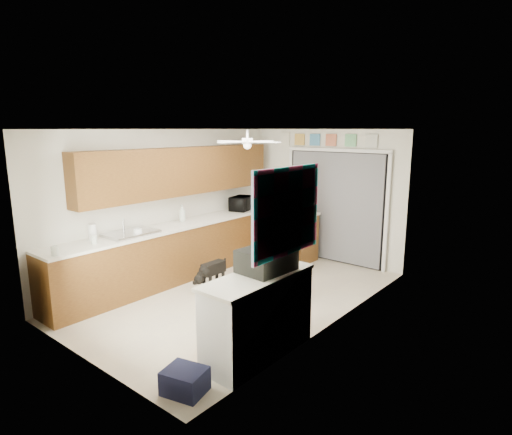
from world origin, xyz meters
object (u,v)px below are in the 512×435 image
Objects in this scene: soap_bottle at (182,213)px; cup at (138,232)px; paper_towel_roll at (92,232)px; suitcase at (267,260)px; dog at (214,273)px; microwave at (242,203)px; cardboard_box at (218,343)px; man at (295,219)px; navy_crate at (185,381)px.

soap_bottle reaches higher than cup.
suitcase is (2.74, 0.53, 0.01)m from paper_towel_roll.
dog is at bearing 57.75° from cup.
cup is (0.23, -1.07, -0.10)m from soap_bottle.
microwave is 3.91m from cardboard_box.
soap_bottle reaches higher than microwave.
microwave is 1.11× the size of cardboard_box.
paper_towel_roll is 0.40× the size of suitcase.
cup is 2.49m from suitcase.
cardboard_box is at bearing -33.52° from soap_bottle.
cardboard_box is 0.24× the size of man.
man reaches higher than dog.
cardboard_box is at bearing 1.53° from paper_towel_roll.
navy_crate is at bearing -161.38° from microwave.
suitcase is at bearing -28.31° from dog.
microwave is at bearing 127.28° from cardboard_box.
dog is at bearing 129.42° from navy_crate.
soap_bottle is 0.49× the size of suitcase.
soap_bottle is 0.76× the size of navy_crate.
cup reaches higher than cardboard_box.
microwave reaches higher than cup.
soap_bottle is (-0.10, -1.43, 0.01)m from microwave.
dog is (-1.88, 1.01, -0.84)m from suitcase.
cup is 2.38m from cardboard_box.
soap_bottle reaches higher than navy_crate.
navy_crate is (2.64, -2.30, -0.97)m from soap_bottle.
man reaches higher than paper_towel_roll.
soap_bottle is at bearing 89.11° from paper_towel_roll.
suitcase is at bearing -22.44° from soap_bottle.
microwave is 2.06× the size of paper_towel_roll.
cup is 0.22× the size of dog.
microwave is at bearing 93.08° from cup.
suitcase reaches higher than cardboard_box.
man is at bearing 72.12° from dog.
microwave is 1.66× the size of soap_bottle.
cup is 0.21× the size of suitcase.
paper_towel_roll is at bearing -165.38° from suitcase.
paper_towel_roll is at bearing 162.05° from microwave.
soap_bottle is 0.67× the size of cardboard_box.
soap_bottle is at bearing 125.45° from man.
suitcase is 1.54× the size of navy_crate.
microwave is at bearing 87.73° from paper_towel_roll.
man is (1.37, 3.10, -0.13)m from paper_towel_roll.
suitcase is 1.52m from navy_crate.
paper_towel_roll is 0.41× the size of dog.
suitcase is at bearing 55.46° from cardboard_box.
man reaches higher than cardboard_box.
navy_crate is at bearing -13.75° from paper_towel_roll.
microwave is 0.85× the size of dog.
cup is 1.37m from dog.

